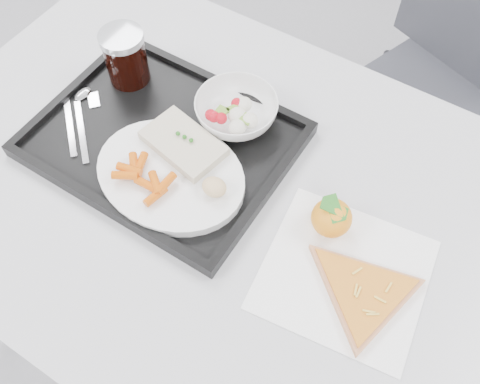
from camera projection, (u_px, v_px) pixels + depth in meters
table at (231, 211)px, 0.98m from camera, size 1.20×0.80×0.75m
chair at (446, 71)px, 1.38m from camera, size 0.54×0.54×0.93m
tray at (163, 141)px, 0.98m from camera, size 0.45×0.35×0.03m
dinner_plate at (171, 175)px, 0.92m from camera, size 0.27×0.27×0.02m
fish_fillet at (183, 143)px, 0.93m from camera, size 0.16×0.11×0.03m
bread_roll at (214, 187)px, 0.88m from camera, size 0.05×0.04×0.03m
salad_bowl at (237, 111)px, 0.98m from camera, size 0.15×0.15×0.05m
cola_glass at (125, 56)px, 1.00m from camera, size 0.08×0.08×0.11m
cutlery at (80, 114)px, 1.00m from camera, size 0.15×0.15×0.01m
napkin at (344, 274)px, 0.84m from camera, size 0.28×0.27×0.00m
tangerine at (332, 218)px, 0.86m from camera, size 0.09×0.09×0.07m
pizza_slice at (363, 292)px, 0.82m from camera, size 0.27×0.27×0.02m
carrot_pile at (144, 177)px, 0.89m from camera, size 0.10×0.08×0.02m
salad_contents at (236, 116)px, 0.96m from camera, size 0.09×0.08×0.03m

